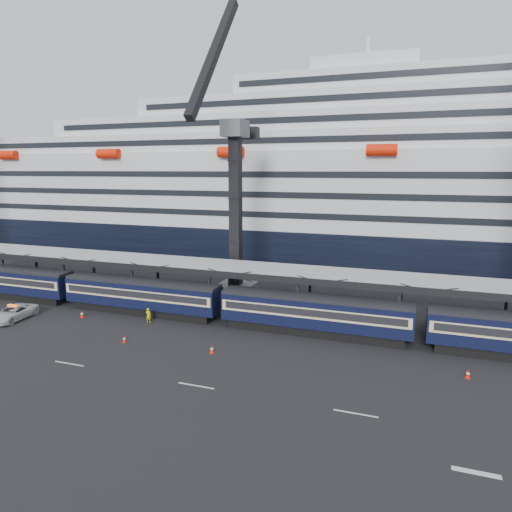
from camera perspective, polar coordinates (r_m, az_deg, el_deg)
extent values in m
plane|color=black|center=(36.69, 16.41, -15.95)|extent=(260.00, 260.00, 0.00)
cube|color=beige|center=(42.82, -22.30, -12.34)|extent=(3.00, 0.15, 0.02)
cube|color=beige|center=(36.42, -7.48, -15.77)|extent=(3.00, 0.15, 0.02)
cube|color=beige|center=(33.27, 12.35, -18.67)|extent=(3.00, 0.15, 0.02)
cube|color=beige|center=(29.95, 25.82, -23.19)|extent=(2.50, 0.40, 0.02)
cube|color=black|center=(67.09, -28.47, -4.16)|extent=(17.48, 2.40, 0.90)
cube|color=black|center=(66.69, -28.61, -2.67)|extent=(19.00, 2.80, 2.70)
cube|color=beige|center=(66.63, -28.63, -2.42)|extent=(18.62, 2.92, 1.05)
cube|color=black|center=(66.62, -28.64, -2.37)|extent=(17.86, 2.98, 0.70)
cube|color=black|center=(66.39, -28.73, -1.41)|extent=(19.00, 2.50, 0.35)
cube|color=black|center=(54.19, -14.04, -6.49)|extent=(17.48, 2.40, 0.90)
cube|color=black|center=(53.69, -14.12, -4.65)|extent=(19.00, 2.80, 2.70)
cube|color=beige|center=(53.61, -14.14, -4.35)|extent=(18.62, 2.92, 1.05)
cube|color=black|center=(53.60, -14.14, -4.29)|extent=(17.86, 2.98, 0.70)
cube|color=black|center=(53.32, -14.20, -3.10)|extent=(19.00, 2.50, 0.35)
cube|color=black|center=(46.60, 7.22, -9.11)|extent=(17.48, 2.40, 0.90)
cube|color=black|center=(46.02, 7.27, -7.00)|extent=(19.00, 2.80, 2.70)
cube|color=beige|center=(45.93, 7.28, -6.65)|extent=(18.62, 2.92, 1.05)
cube|color=black|center=(45.91, 7.28, -6.59)|extent=(17.86, 2.98, 0.70)
cube|color=black|center=(45.59, 7.32, -5.21)|extent=(19.00, 2.50, 0.35)
cube|color=gray|center=(48.13, 17.76, -2.75)|extent=(130.00, 6.00, 0.25)
cube|color=black|center=(45.29, 17.59, -3.97)|extent=(130.00, 0.25, 0.70)
cube|color=black|center=(51.12, 17.86, -2.33)|extent=(130.00, 0.25, 0.70)
cube|color=black|center=(68.85, -29.02, -1.94)|extent=(0.25, 0.25, 5.40)
cube|color=black|center=(72.56, -25.74, -1.06)|extent=(0.25, 0.25, 5.40)
cube|color=black|center=(61.79, -22.85, -2.74)|extent=(0.25, 0.25, 5.40)
cube|color=black|center=(65.90, -19.59, -1.71)|extent=(0.25, 0.25, 5.40)
cube|color=black|center=(55.64, -15.18, -3.69)|extent=(0.25, 0.25, 5.40)
cube|color=black|center=(60.17, -12.16, -2.47)|extent=(0.25, 0.25, 5.40)
cube|color=black|center=(50.72, -5.81, -4.76)|extent=(0.25, 0.25, 5.40)
cube|color=black|center=(55.66, -3.34, -3.32)|extent=(0.25, 0.25, 5.40)
cube|color=black|center=(47.44, 5.23, -5.85)|extent=(0.25, 0.25, 5.40)
cube|color=black|center=(52.68, 6.75, -4.19)|extent=(0.25, 0.25, 5.40)
cube|color=black|center=(46.13, 17.43, -6.80)|extent=(0.25, 0.25, 5.40)
cube|color=black|center=(51.51, 17.70, -4.98)|extent=(0.25, 0.25, 5.40)
cube|color=black|center=(52.25, 28.76, -5.60)|extent=(0.25, 0.25, 5.40)
cube|color=black|center=(79.91, 18.53, 1.04)|extent=(200.00, 28.00, 7.00)
cube|color=silver|center=(78.96, 18.94, 7.85)|extent=(190.00, 26.88, 12.00)
cube|color=silver|center=(79.01, 19.28, 13.28)|extent=(160.00, 24.64, 3.00)
cube|color=black|center=(66.66, 19.16, 13.87)|extent=(153.60, 0.12, 0.90)
cube|color=silver|center=(79.23, 19.42, 15.45)|extent=(124.00, 21.84, 3.00)
cube|color=black|center=(68.31, 19.34, 16.30)|extent=(119.04, 0.12, 0.90)
cube|color=silver|center=(79.56, 19.56, 17.59)|extent=(90.00, 19.04, 3.00)
cube|color=black|center=(70.08, 19.51, 18.61)|extent=(86.40, 0.12, 0.90)
cube|color=silver|center=(80.00, 19.70, 19.72)|extent=(56.00, 16.24, 3.00)
cube|color=black|center=(71.96, 19.68, 20.80)|extent=(53.76, 0.12, 0.90)
cube|color=silver|center=(80.96, 13.73, 21.71)|extent=(16.00, 12.00, 2.50)
cylinder|color=red|center=(96.28, -28.62, 11.02)|extent=(4.00, 1.60, 1.60)
cylinder|color=red|center=(81.39, -17.96, 12.07)|extent=(4.00, 1.60, 1.60)
cylinder|color=red|center=(70.34, -3.19, 12.85)|extent=(4.00, 1.60, 1.60)
cylinder|color=red|center=(65.10, 15.45, 12.66)|extent=(4.00, 1.60, 1.60)
cube|color=#494B50|center=(58.05, -2.48, -4.45)|extent=(4.50, 4.50, 2.00)
cube|color=black|center=(56.26, -2.56, 5.43)|extent=(1.30, 1.30, 18.00)
cube|color=#494B50|center=(56.22, -2.65, 15.63)|extent=(2.60, 3.20, 2.00)
cube|color=black|center=(52.03, -5.35, 23.68)|extent=(0.90, 12.26, 14.37)
cube|color=black|center=(58.56, -1.68, 15.44)|extent=(0.90, 5.04, 0.90)
cube|color=black|center=(60.89, -0.79, 15.08)|extent=(2.20, 1.60, 1.60)
imported|color=silver|center=(56.86, -28.09, -6.30)|extent=(3.04, 5.81, 1.56)
imported|color=#D1DA0B|center=(50.80, -13.30, -7.21)|extent=(0.61, 0.42, 1.60)
cube|color=red|center=(54.83, -20.89, -7.16)|extent=(0.41, 0.41, 0.04)
cone|color=red|center=(54.71, -20.92, -6.75)|extent=(0.34, 0.34, 0.78)
cylinder|color=white|center=(54.71, -20.92, -6.75)|extent=(0.29, 0.29, 0.13)
cube|color=red|center=(46.01, -16.12, -10.30)|extent=(0.35, 0.35, 0.04)
cone|color=red|center=(45.89, -16.15, -9.89)|extent=(0.30, 0.30, 0.66)
cylinder|color=white|center=(45.89, -16.15, -9.89)|extent=(0.25, 0.25, 0.11)
cube|color=red|center=(42.02, -5.53, -11.97)|extent=(0.39, 0.39, 0.04)
cone|color=red|center=(41.87, -5.54, -11.48)|extent=(0.33, 0.33, 0.74)
cylinder|color=white|center=(41.87, -5.54, -11.48)|extent=(0.28, 0.28, 0.12)
cube|color=red|center=(40.89, 24.93, -13.64)|extent=(0.38, 0.38, 0.04)
cone|color=red|center=(40.74, 24.97, -13.15)|extent=(0.32, 0.32, 0.72)
cylinder|color=white|center=(40.74, 24.97, -13.15)|extent=(0.27, 0.27, 0.12)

